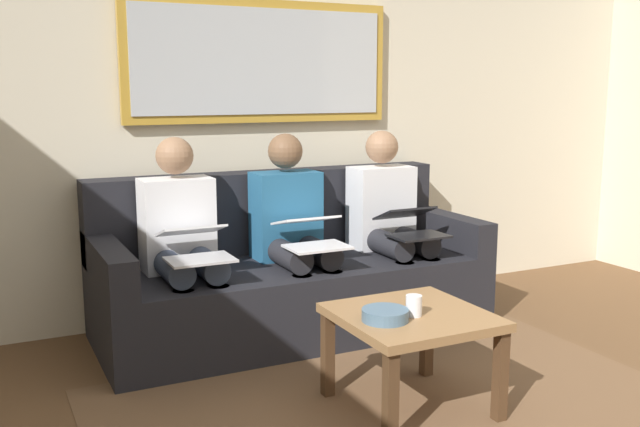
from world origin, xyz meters
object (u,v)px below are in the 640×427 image
at_px(bowl, 385,315).
at_px(person_right, 182,239).
at_px(laptop_black, 411,223).
at_px(coffee_table, 412,327).
at_px(framed_mirror, 261,62).
at_px(person_left, 389,219).
at_px(person_middle, 293,228).
at_px(laptop_silver, 195,243).
at_px(cup, 414,306).
at_px(laptop_white, 311,232).
at_px(couch, 289,276).

bearing_deg(bowl, person_right, -66.02).
bearing_deg(laptop_black, person_right, -10.43).
height_order(bowl, person_right, person_right).
height_order(coffee_table, laptop_black, laptop_black).
bearing_deg(framed_mirror, person_left, 144.48).
height_order(framed_mirror, coffee_table, framed_mirror).
xyz_separation_m(person_middle, laptop_silver, (0.64, 0.24, 0.02)).
height_order(framed_mirror, person_left, framed_mirror).
xyz_separation_m(coffee_table, person_right, (0.69, -1.15, 0.24)).
distance_m(coffee_table, bowl, 0.19).
bearing_deg(person_right, person_left, 180.00).
distance_m(bowl, laptop_black, 1.23).
height_order(cup, laptop_silver, laptop_silver).
distance_m(laptop_black, laptop_white, 0.64).
relative_size(laptop_black, laptop_white, 0.96).
height_order(person_right, laptop_silver, person_right).
bearing_deg(laptop_white, framed_mirror, -90.00).
distance_m(coffee_table, person_left, 1.31).
bearing_deg(laptop_black, laptop_silver, -0.02).
bearing_deg(cup, coffee_table, -114.31).
bearing_deg(person_right, coffee_table, 121.03).
height_order(bowl, laptop_white, laptop_white).
bearing_deg(cup, bowl, 0.74).
height_order(coffee_table, cup, cup).
bearing_deg(bowl, cup, -179.26).
bearing_deg(person_middle, person_left, 180.00).
bearing_deg(framed_mirror, person_middle, 90.00).
xyz_separation_m(bowl, person_right, (0.53, -1.19, 0.15)).
bearing_deg(person_middle, coffee_table, 92.56).
bearing_deg(person_left, person_right, 0.00).
height_order(coffee_table, laptop_silver, laptop_silver).
xyz_separation_m(framed_mirror, person_left, (-0.64, 0.46, -0.94)).
bearing_deg(person_left, bowl, 57.80).
xyz_separation_m(framed_mirror, coffee_table, (-0.05, 1.61, -1.18)).
bearing_deg(laptop_silver, laptop_black, 179.98).
bearing_deg(cup, person_middle, -88.41).
bearing_deg(couch, laptop_white, 90.00).
height_order(couch, laptop_white, couch).
bearing_deg(coffee_table, laptop_white, -86.78).
xyz_separation_m(framed_mirror, laptop_silver, (0.64, 0.69, -0.92)).
bearing_deg(coffee_table, framed_mirror, -88.17).
bearing_deg(person_left, person_middle, 0.00).
height_order(framed_mirror, person_middle, framed_mirror).
bearing_deg(coffee_table, laptop_black, -122.81).
height_order(person_left, laptop_silver, person_left).
xyz_separation_m(laptop_black, person_middle, (0.64, -0.24, -0.02)).
xyz_separation_m(couch, cup, (-0.03, 1.26, 0.17)).
distance_m(person_left, laptop_silver, 1.30).
xyz_separation_m(cup, laptop_black, (-0.61, -0.95, 0.14)).
height_order(cup, person_left, person_left).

